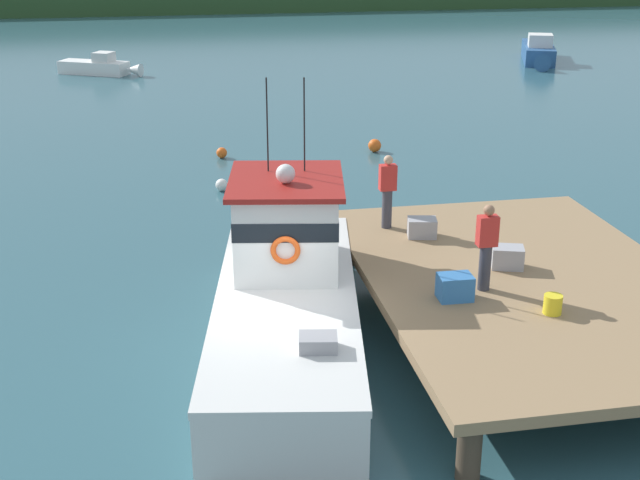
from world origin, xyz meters
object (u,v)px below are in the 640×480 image
(crate_single_by_cleat, at_px, (455,287))
(deckhand_by_the_boat, at_px, (486,246))
(main_fishing_boat, at_px, (287,289))
(mooring_buoy_outer, at_px, (375,146))
(crate_single_far, at_px, (422,228))
(mooring_buoy_channel_marker, at_px, (222,185))
(moored_boat_mid_harbor, at_px, (99,67))
(crate_stack_near_edge, at_px, (508,257))
(bait_bucket, at_px, (553,304))
(mooring_buoy_spare_mooring, at_px, (222,153))
(deckhand_further_back, at_px, (387,190))
(moored_boat_outer_mooring, at_px, (539,52))

(crate_single_by_cleat, bearing_deg, deckhand_by_the_boat, 24.77)
(main_fishing_boat, bearing_deg, mooring_buoy_outer, 69.12)
(crate_single_by_cleat, bearing_deg, mooring_buoy_outer, 81.54)
(crate_single_far, height_order, mooring_buoy_channel_marker, crate_single_far)
(moored_boat_mid_harbor, relative_size, mooring_buoy_outer, 9.72)
(crate_stack_near_edge, bearing_deg, bait_bucket, -90.62)
(crate_single_far, height_order, mooring_buoy_spare_mooring, crate_single_far)
(main_fishing_boat, bearing_deg, mooring_buoy_spare_mooring, 91.11)
(deckhand_by_the_boat, xyz_separation_m, mooring_buoy_channel_marker, (-4.02, 10.62, -1.88))
(crate_stack_near_edge, distance_m, deckhand_further_back, 3.21)
(main_fishing_boat, height_order, mooring_buoy_outer, main_fishing_boat)
(moored_boat_mid_harbor, bearing_deg, main_fishing_boat, -80.34)
(mooring_buoy_spare_mooring, bearing_deg, mooring_buoy_channel_marker, -94.37)
(crate_single_by_cleat, height_order, deckhand_further_back, deckhand_further_back)
(deckhand_by_the_boat, bearing_deg, mooring_buoy_outer, 83.99)
(deckhand_by_the_boat, distance_m, mooring_buoy_channel_marker, 11.50)
(main_fishing_boat, relative_size, mooring_buoy_spare_mooring, 27.72)
(crate_single_far, bearing_deg, mooring_buoy_outer, 80.95)
(moored_boat_mid_harbor, bearing_deg, moored_boat_outer_mooring, -1.11)
(crate_single_far, bearing_deg, bait_bucket, -74.49)
(crate_single_far, relative_size, mooring_buoy_channel_marker, 1.64)
(crate_single_by_cleat, xyz_separation_m, moored_boat_mid_harbor, (-7.99, 31.75, -1.04))
(main_fishing_boat, bearing_deg, moored_boat_mid_harbor, 99.66)
(mooring_buoy_outer, distance_m, mooring_buoy_spare_mooring, 5.22)
(crate_single_far, xyz_separation_m, deckhand_further_back, (-0.59, 0.69, 0.66))
(deckhand_further_back, bearing_deg, mooring_buoy_outer, 77.26)
(mooring_buoy_channel_marker, bearing_deg, moored_boat_outer_mooring, 46.98)
(deckhand_by_the_boat, distance_m, mooring_buoy_spare_mooring, 14.86)
(crate_single_far, relative_size, moored_boat_outer_mooring, 0.10)
(bait_bucket, bearing_deg, mooring_buoy_outer, 87.44)
(main_fishing_boat, xyz_separation_m, crate_single_far, (3.17, 1.77, 0.39))
(main_fishing_boat, bearing_deg, bait_bucket, -27.61)
(deckhand_further_back, distance_m, mooring_buoy_outer, 10.98)
(deckhand_by_the_boat, height_order, deckhand_further_back, same)
(deckhand_further_back, xyz_separation_m, mooring_buoy_spare_mooring, (-2.83, 10.73, -1.88))
(crate_single_far, bearing_deg, mooring_buoy_spare_mooring, 106.71)
(mooring_buoy_spare_mooring, bearing_deg, deckhand_further_back, -75.21)
(bait_bucket, distance_m, deckhand_further_back, 5.05)
(deckhand_further_back, relative_size, moored_boat_mid_harbor, 0.37)
(crate_stack_near_edge, xyz_separation_m, bait_bucket, (-0.02, -2.08, -0.04))
(mooring_buoy_outer, bearing_deg, crate_single_by_cleat, -98.46)
(crate_stack_near_edge, bearing_deg, crate_single_by_cleat, -140.89)
(crate_single_by_cleat, relative_size, crate_stack_near_edge, 1.00)
(crate_single_by_cleat, xyz_separation_m, crate_stack_near_edge, (1.48, 1.20, -0.02))
(mooring_buoy_channel_marker, bearing_deg, deckhand_by_the_boat, -69.27)
(moored_boat_outer_mooring, distance_m, moored_boat_mid_harbor, 23.66)
(crate_stack_near_edge, relative_size, mooring_buoy_outer, 1.34)
(crate_single_far, relative_size, mooring_buoy_spare_mooring, 1.67)
(deckhand_by_the_boat, height_order, mooring_buoy_outer, deckhand_by_the_boat)
(crate_single_far, bearing_deg, moored_boat_outer_mooring, 61.47)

